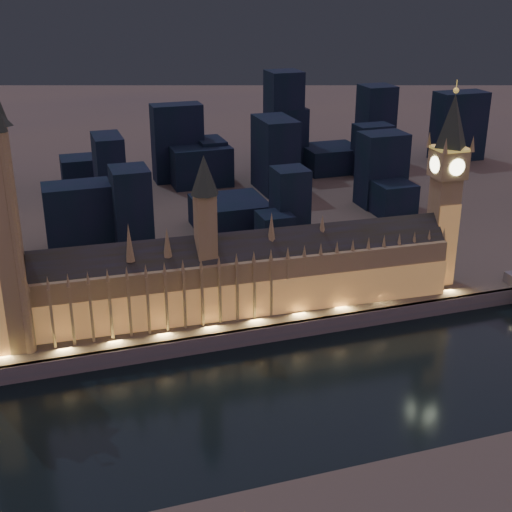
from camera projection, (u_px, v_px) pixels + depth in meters
name	position (u px, v px, depth m)	size (l,w,h in m)	color
ground_plane	(286.00, 390.00, 295.12)	(2000.00, 2000.00, 0.00)	black
north_bank	(115.00, 129.00, 751.40)	(2000.00, 960.00, 8.00)	#3E4139
embankment_wall	(255.00, 336.00, 329.71)	(2000.00, 2.50, 8.00)	#455358
palace_of_westminster	(246.00, 274.00, 340.15)	(202.00, 29.31, 78.00)	olive
elizabeth_tower	(447.00, 174.00, 355.72)	(18.00, 18.00, 104.77)	olive
city_backdrop	(209.00, 163.00, 510.60)	(494.56, 215.63, 81.34)	black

